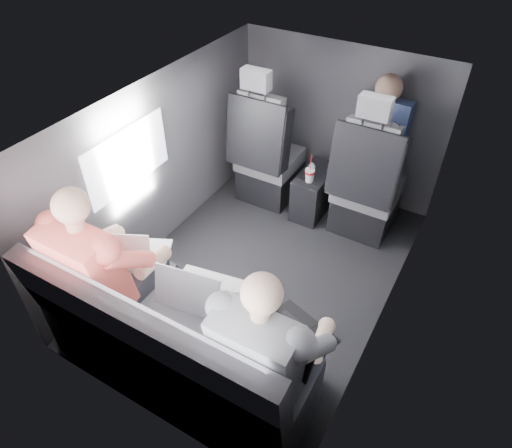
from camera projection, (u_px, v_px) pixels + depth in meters
The scene contains 20 objects.
floor at pixel (264, 272), 3.48m from camera, with size 2.60×2.60×0.00m, color black.
ceiling at pixel (267, 108), 2.61m from camera, with size 2.60×2.60×0.00m, color #B2B2AD.
panel_left at pixel (160, 165), 3.39m from camera, with size 0.02×2.60×1.35m, color #56565B.
panel_right at pixel (398, 248), 2.70m from camera, with size 0.02×2.60×1.35m, color #56565B.
panel_front at pixel (339, 122), 3.91m from camera, with size 1.80×0.02×1.35m, color #56565B.
panel_back at pixel (133, 344), 2.19m from camera, with size 1.80×0.02×1.35m, color #56565B.
side_window at pixel (129, 158), 3.04m from camera, with size 0.02×0.75×0.42m, color white.
seatbelt at pixel (366, 157), 3.24m from camera, with size 0.05×0.01×0.65m, color black.
front_seat_left at pixel (266, 160), 3.95m from camera, with size 0.52×0.58×1.26m.
front_seat_right at pixel (366, 191), 3.61m from camera, with size 0.52×0.58×1.26m.
center_console at pixel (314, 192), 3.93m from camera, with size 0.24×0.48×0.41m.
rear_bench at pixel (173, 352), 2.58m from camera, with size 1.60×0.57×0.92m.
soda_cup at pixel (310, 175), 3.67m from camera, with size 0.08×0.08×0.25m.
water_bottle at pixel (312, 172), 3.69m from camera, with size 0.05×0.05×0.15m.
laptop_white at pixel (136, 252), 2.74m from camera, with size 0.39×0.42×0.24m.
laptop_silver at pixel (199, 290), 2.50m from camera, with size 0.41×0.39×0.26m.
laptop_black at pixel (293, 336), 2.27m from camera, with size 0.42×0.42×0.26m.
passenger_rear_left at pixel (109, 269), 2.61m from camera, with size 0.53×0.64×1.26m.
passenger_rear_right at pixel (271, 349), 2.21m from camera, with size 0.51×0.62×1.23m.
passenger_front_right at pixel (379, 136), 3.57m from camera, with size 0.40×0.40×0.82m.
Camera 1 is at (1.16, -2.13, 2.52)m, focal length 32.00 mm.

